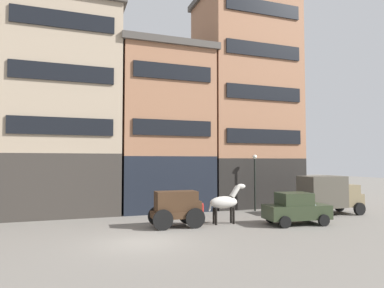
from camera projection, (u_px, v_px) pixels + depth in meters
ground_plane at (142, 242)px, 15.45m from camera, size 120.00×120.00×0.00m
building_center_left at (64, 107)px, 24.51m from camera, size 7.99×6.66×14.89m
building_center_right at (162, 128)px, 26.89m from camera, size 7.23×6.66×12.42m
building_far_right at (245, 99)px, 29.48m from camera, size 8.21×6.66×17.89m
cargo_wagon at (177, 206)px, 19.02m from camera, size 2.94×1.59×1.98m
draft_horse at (225, 202)px, 20.01m from camera, size 2.35×0.65×2.30m
delivery_truck_near at (329, 193)px, 23.55m from camera, size 4.40×2.24×2.62m
sedan_light at (296, 209)px, 19.77m from camera, size 3.85×2.17×1.83m
streetlamp_curbside at (255, 174)px, 25.18m from camera, size 0.32×0.32×4.12m
fire_hydrant_curbside at (202, 209)px, 23.08m from camera, size 0.24×0.24×0.83m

